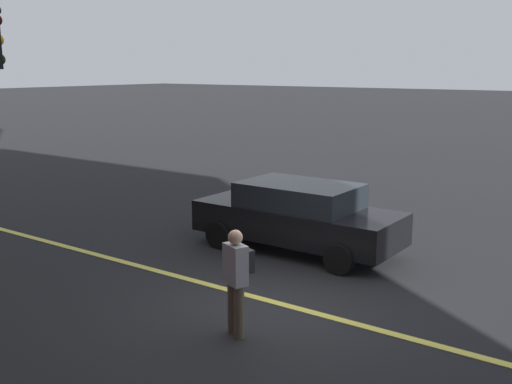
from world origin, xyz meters
name	(u,v)px	position (x,y,z in m)	size (l,w,h in m)	color
ground	(278,303)	(0.00, 0.00, 0.00)	(200.00, 200.00, 0.00)	black
lane_stripe_center	(278,303)	(0.00, 0.00, 0.01)	(80.00, 0.16, 0.01)	#D8CC4C
car_black	(298,215)	(1.33, -2.77, 0.78)	(4.48, 1.92, 1.48)	black
pedestrian_with_backpack	(237,275)	(-0.18, 1.35, 0.93)	(0.44, 0.45, 1.61)	brown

